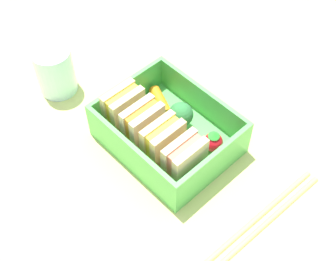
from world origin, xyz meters
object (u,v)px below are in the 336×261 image
broccoli_floret (181,116)px  carrot_stick_far_left (160,101)px  strawberry_far_left (213,141)px  chopstick_pair (263,219)px  drinking_glass (55,71)px  sandwich_center_right (124,109)px  sandwich_center (143,125)px  sandwich_center_left (163,143)px  sandwich_left (184,161)px

broccoli_floret → carrot_stick_far_left: broccoli_floret is taller
strawberry_far_left → carrot_stick_far_left: (10.35, -0.15, -0.63)cm
chopstick_pair → drinking_glass: drinking_glass is taller
strawberry_far_left → broccoli_floret: bearing=7.7°
broccoli_floret → carrot_stick_far_left: 5.50cm
sandwich_center_right → drinking_glass: sandwich_center_right is taller
sandwich_center → broccoli_floret: (-1.99, -5.04, -0.46)cm
sandwich_center_left → broccoli_floret: sandwich_center_left is taller
sandwich_center → carrot_stick_far_left: size_ratio=1.30×
sandwich_center → sandwich_left: bearing=180.0°
sandwich_left → sandwich_center_right: 11.45cm
strawberry_far_left → chopstick_pair: bearing=165.5°
strawberry_far_left → carrot_stick_far_left: bearing=-0.8°
sandwich_center_left → broccoli_floret: (1.83, -5.04, -0.46)cm
strawberry_far_left → broccoli_floret: size_ratio=0.70×
sandwich_center_right → carrot_stick_far_left: (-0.73, -5.90, -2.39)cm
sandwich_center_right → chopstick_pair: bearing=-172.6°
sandwich_left → broccoli_floret: 7.58cm
sandwich_left → sandwich_center: same height
strawberry_far_left → chopstick_pair: strawberry_far_left is taller
carrot_stick_far_left → drinking_glass: drinking_glass is taller
drinking_glass → strawberry_far_left: bearing=-161.8°
sandwich_center → sandwich_center_left: bearing=180.0°
sandwich_center_left → strawberry_far_left: size_ratio=1.99×
sandwich_center → chopstick_pair: sandwich_center is taller
sandwich_left → strawberry_far_left: bearing=-86.3°
carrot_stick_far_left → chopstick_pair: bearing=172.0°
sandwich_center_left → chopstick_pair: size_ratio=0.32×
chopstick_pair → sandwich_left: bearing=14.9°
sandwich_left → chopstick_pair: size_ratio=0.32×
broccoli_floret → strawberry_far_left: bearing=-172.3°
sandwich_left → broccoli_floret: size_ratio=1.39×
chopstick_pair → sandwich_center: bearing=8.9°
broccoli_floret → carrot_stick_far_left: (5.08, -0.86, -1.93)cm
strawberry_far_left → sandwich_left: bearing=93.7°
sandwich_center → strawberry_far_left: bearing=-141.6°
sandwich_center_left → broccoli_floret: size_ratio=1.39×
sandwich_center_left → sandwich_center_right: size_ratio=1.00×
sandwich_center → chopstick_pair: bearing=-171.1°
chopstick_pair → drinking_glass: size_ratio=2.68×
broccoli_floret → sandwich_center_right: bearing=40.9°
sandwich_center_right → carrot_stick_far_left: bearing=-97.0°
sandwich_center → broccoli_floret: bearing=-111.6°
sandwich_center → strawberry_far_left: sandwich_center is taller
sandwich_left → carrot_stick_far_left: (10.72, -5.90, -2.39)cm
sandwich_center_right → strawberry_far_left: sandwich_center_right is taller
sandwich_center → sandwich_center_right: same height
sandwich_center_right → chopstick_pair: sandwich_center_right is taller
sandwich_left → broccoli_floret: sandwich_left is taller
sandwich_left → carrot_stick_far_left: sandwich_left is taller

